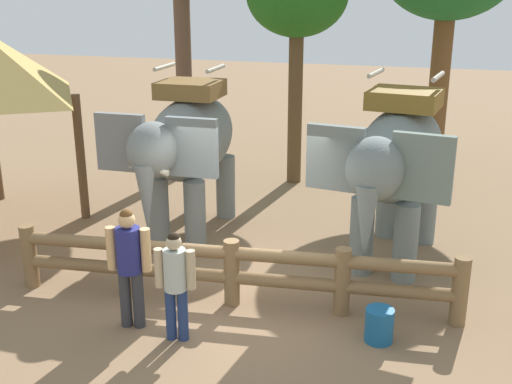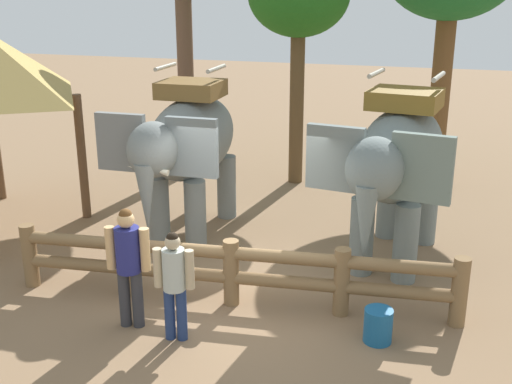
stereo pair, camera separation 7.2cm
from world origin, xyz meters
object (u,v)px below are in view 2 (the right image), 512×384
(elephant_center, at_px, (397,161))
(tourist_man_in_blue, at_px, (174,279))
(feed_bucket, at_px, (378,326))
(elephant_near_left, at_px, (188,144))
(log_fence, at_px, (231,268))
(tourist_woman_in_black, at_px, (128,260))

(elephant_center, relative_size, tourist_man_in_blue, 2.46)
(tourist_man_in_blue, bearing_deg, feed_bucket, 15.27)
(elephant_near_left, height_order, tourist_man_in_blue, elephant_near_left)
(elephant_near_left, height_order, feed_bucket, elephant_near_left)
(log_fence, height_order, elephant_center, elephant_center)
(log_fence, height_order, feed_bucket, log_fence)
(elephant_near_left, xyz_separation_m, tourist_woman_in_black, (0.52, -3.49, -0.79))
(log_fence, bearing_deg, elephant_center, 46.03)
(tourist_woman_in_black, bearing_deg, elephant_near_left, 98.55)
(tourist_man_in_blue, xyz_separation_m, feed_bucket, (2.68, 0.73, -0.68))
(feed_bucket, bearing_deg, tourist_man_in_blue, -164.73)
(elephant_center, xyz_separation_m, feed_bucket, (0.08, -2.72, -1.61))
(tourist_woman_in_black, bearing_deg, elephant_center, 44.55)
(elephant_near_left, distance_m, elephant_center, 3.89)
(elephant_center, distance_m, tourist_woman_in_black, 4.78)
(elephant_center, height_order, tourist_man_in_blue, elephant_center)
(elephant_near_left, bearing_deg, tourist_woman_in_black, -81.45)
(tourist_woman_in_black, bearing_deg, feed_bucket, 9.67)
(elephant_center, distance_m, feed_bucket, 3.16)
(tourist_woman_in_black, height_order, tourist_man_in_blue, tourist_woman_in_black)
(tourist_woman_in_black, xyz_separation_m, tourist_man_in_blue, (0.75, -0.15, -0.12))
(elephant_center, relative_size, tourist_woman_in_black, 2.18)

